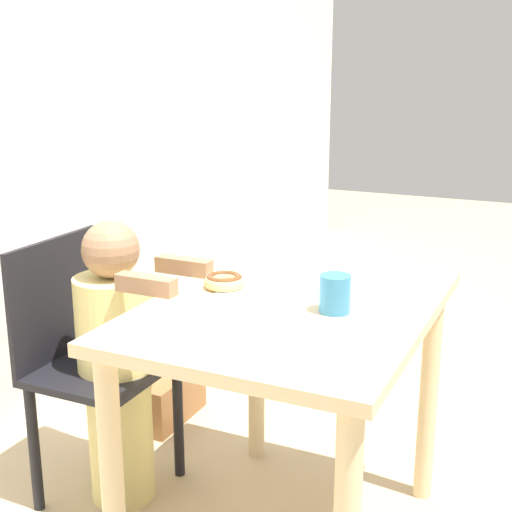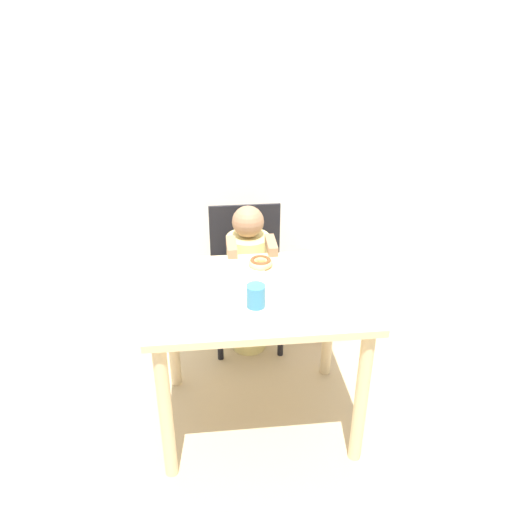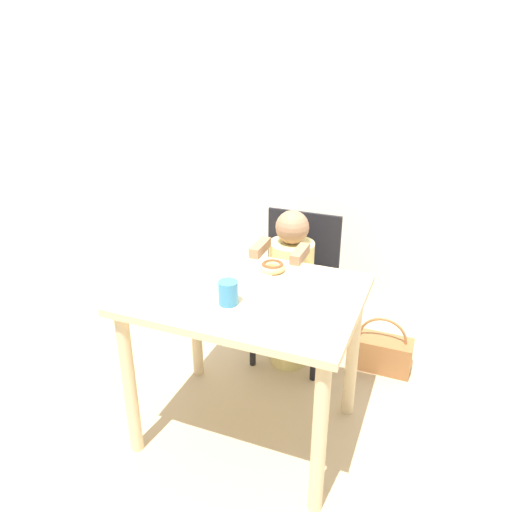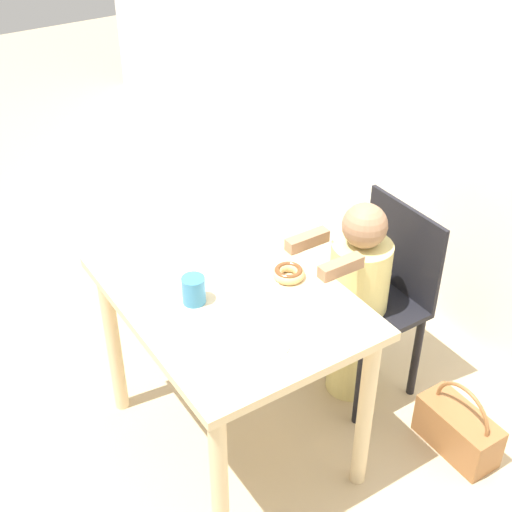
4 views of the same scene
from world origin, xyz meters
TOP-DOWN VIEW (x-y plane):
  - ground_plane at (0.00, 0.00)m, footprint 12.00×12.00m
  - wall_back at (0.00, 1.31)m, footprint 8.00×0.05m
  - dining_table at (0.00, 0.00)m, footprint 0.99×0.74m
  - chair at (0.01, 0.72)m, footprint 0.44×0.38m
  - child_figure at (0.01, 0.61)m, footprint 0.26×0.41m
  - donut at (0.04, 0.23)m, footprint 0.12×0.12m
  - napkin at (-0.08, 0.09)m, footprint 0.28×0.28m
  - handbag at (0.53, 0.75)m, footprint 0.35×0.16m
  - cup at (-0.02, -0.13)m, footprint 0.08×0.08m
  - plate at (0.30, -0.05)m, footprint 0.18×0.18m

SIDE VIEW (x-z plane):
  - ground_plane at x=0.00m, z-range 0.00..0.00m
  - handbag at x=0.53m, z-range -0.06..0.28m
  - chair at x=0.01m, z-range 0.03..0.90m
  - child_figure at x=0.01m, z-range 0.00..0.95m
  - dining_table at x=0.00m, z-range 0.26..1.04m
  - napkin at x=-0.08m, z-range 0.78..0.78m
  - plate at x=0.30m, z-range 0.78..0.78m
  - donut at x=0.04m, z-range 0.78..0.82m
  - cup at x=-0.02m, z-range 0.78..0.88m
  - wall_back at x=0.00m, z-range 0.00..2.50m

